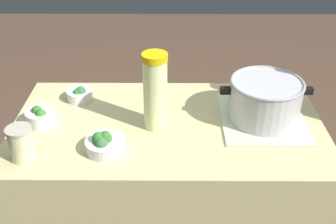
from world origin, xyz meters
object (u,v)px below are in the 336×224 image
(broccoli_bowl_front, at_px, (104,144))
(broccoli_bowl_center, at_px, (41,116))
(cooking_pot, at_px, (265,99))
(lemonade_pitcher, at_px, (155,92))
(mason_jar, at_px, (21,143))
(broccoli_bowl_back, at_px, (80,94))

(broccoli_bowl_front, height_order, broccoli_bowl_center, same)
(cooking_pot, xyz_separation_m, broccoli_bowl_center, (-0.83, -0.03, -0.06))
(lemonade_pitcher, relative_size, broccoli_bowl_center, 2.59)
(cooking_pot, relative_size, mason_jar, 2.85)
(cooking_pot, distance_m, mason_jar, 0.87)
(cooking_pot, relative_size, lemonade_pitcher, 1.17)
(broccoli_bowl_back, bearing_deg, cooking_pot, -11.22)
(cooking_pot, xyz_separation_m, lemonade_pitcher, (-0.40, -0.05, 0.06))
(broccoli_bowl_front, distance_m, broccoli_bowl_back, 0.37)
(mason_jar, xyz_separation_m, broccoli_bowl_back, (0.11, 0.38, -0.04))
(mason_jar, bearing_deg, cooking_pot, 16.08)
(mason_jar, height_order, broccoli_bowl_back, mason_jar)
(cooking_pot, relative_size, broccoli_bowl_back, 3.22)
(cooking_pot, bearing_deg, mason_jar, -163.92)
(cooking_pot, bearing_deg, lemonade_pitcher, -173.27)
(lemonade_pitcher, xyz_separation_m, mason_jar, (-0.43, -0.19, -0.09))
(broccoli_bowl_back, bearing_deg, broccoli_bowl_center, -122.92)
(broccoli_bowl_front, bearing_deg, broccoli_bowl_back, 113.51)
(lemonade_pitcher, bearing_deg, cooking_pot, 6.73)
(mason_jar, distance_m, broccoli_bowl_front, 0.27)
(broccoli_bowl_front, bearing_deg, lemonade_pitcher, 41.65)
(cooking_pot, height_order, lemonade_pitcher, lemonade_pitcher)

